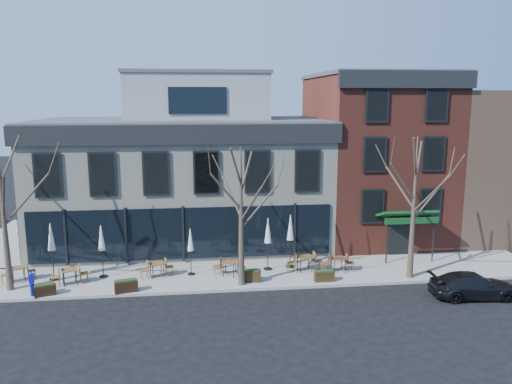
{
  "coord_description": "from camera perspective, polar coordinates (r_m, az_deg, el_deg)",
  "views": [
    {
      "loc": [
        0.84,
        -28.02,
        9.5
      ],
      "look_at": [
        4.46,
        2.0,
        3.84
      ],
      "focal_mm": 35.0,
      "sensor_mm": 36.0,
      "label": 1
    }
  ],
  "objects": [
    {
      "name": "cafe_set_0",
      "position": [
        29.05,
        -25.53,
        -8.28
      ],
      "size": [
        1.72,
        1.1,
        0.9
      ],
      "color": "brown",
      "rests_on": "sidewalk_front"
    },
    {
      "name": "tree_corner",
      "position": [
        27.02,
        -26.92,
        -1.77
      ],
      "size": [
        3.93,
        3.98,
        7.92
      ],
      "color": "#382B21",
      "rests_on": "sidewalk_front"
    },
    {
      "name": "bg_building",
      "position": [
        40.85,
        26.08,
        3.2
      ],
      "size": [
        12.0,
        12.0,
        10.0
      ],
      "primitive_type": "cube",
      "color": "#8C664C",
      "rests_on": "ground"
    },
    {
      "name": "planter_1",
      "position": [
        25.72,
        -14.62,
        -10.33
      ],
      "size": [
        1.18,
        0.69,
        0.62
      ],
      "color": "black",
      "rests_on": "sidewalk_front"
    },
    {
      "name": "cafe_set_5",
      "position": [
        27.94,
        9.36,
        -8.0
      ],
      "size": [
        1.86,
        0.77,
        0.98
      ],
      "color": "brown",
      "rests_on": "sidewalk_front"
    },
    {
      "name": "cafe_set_1",
      "position": [
        27.51,
        -20.52,
        -8.85
      ],
      "size": [
        1.9,
        1.05,
        0.98
      ],
      "color": "brown",
      "rests_on": "sidewalk_front"
    },
    {
      "name": "tree_right",
      "position": [
        27.14,
        17.61,
        -1.55
      ],
      "size": [
        3.72,
        3.77,
        7.48
      ],
      "color": "#382B21",
      "rests_on": "sidewalk_front"
    },
    {
      "name": "umbrella_1",
      "position": [
        27.57,
        -17.25,
        -5.32
      ],
      "size": [
        0.46,
        0.46,
        2.85
      ],
      "color": "black",
      "rests_on": "sidewalk_front"
    },
    {
      "name": "planter_3",
      "position": [
        26.54,
        7.8,
        -9.46
      ],
      "size": [
        1.03,
        0.42,
        0.57
      ],
      "color": "#2E210F",
      "rests_on": "sidewalk_front"
    },
    {
      "name": "cafe_set_2",
      "position": [
        27.32,
        -11.25,
        -8.53
      ],
      "size": [
        1.85,
        0.98,
        0.95
      ],
      "color": "brown",
      "rests_on": "sidewalk_front"
    },
    {
      "name": "sidewalk_side",
      "position": [
        37.31,
        -25.63,
        -5.1
      ],
      "size": [
        4.5,
        12.0,
        0.15
      ],
      "primitive_type": "cube",
      "color": "gray",
      "rests_on": "ground"
    },
    {
      "name": "planter_2",
      "position": [
        26.26,
        -0.7,
        -9.51
      ],
      "size": [
        1.2,
        0.62,
        0.64
      ],
      "color": "black",
      "rests_on": "sidewalk_front"
    },
    {
      "name": "umbrella_4",
      "position": [
        27.91,
        3.95,
        -4.39
      ],
      "size": [
        0.49,
        0.49,
        3.03
      ],
      "color": "black",
      "rests_on": "sidewalk_front"
    },
    {
      "name": "umbrella_2",
      "position": [
        26.98,
        -7.5,
        -5.73
      ],
      "size": [
        0.41,
        0.41,
        2.55
      ],
      "color": "black",
      "rests_on": "sidewalk_front"
    },
    {
      "name": "umbrella_3",
      "position": [
        27.48,
        1.37,
        -4.75
      ],
      "size": [
        0.47,
        0.47,
        2.94
      ],
      "color": "black",
      "rests_on": "sidewalk_front"
    },
    {
      "name": "call_box",
      "position": [
        26.58,
        -24.24,
        -9.49
      ],
      "size": [
        0.24,
        0.24,
        1.22
      ],
      "color": "#0C16A2",
      "rests_on": "sidewalk_front"
    },
    {
      "name": "umbrella_0",
      "position": [
        28.05,
        -22.37,
        -5.11
      ],
      "size": [
        0.48,
        0.48,
        3.03
      ],
      "color": "black",
      "rests_on": "sidewalk_front"
    },
    {
      "name": "tree_mid",
      "position": [
        24.87,
        -1.68,
        -2.66
      ],
      "size": [
        3.5,
        3.55,
        7.04
      ],
      "color": "#382B21",
      "rests_on": "sidewalk_front"
    },
    {
      "name": "sidewalk_front",
      "position": [
        27.64,
        -1.48,
        -9.34
      ],
      "size": [
        33.5,
        4.7,
        0.15
      ],
      "primitive_type": "cube",
      "color": "gray",
      "rests_on": "ground"
    },
    {
      "name": "cafe_set_4",
      "position": [
        27.79,
        5.59,
        -7.92
      ],
      "size": [
        2.02,
        0.85,
        1.05
      ],
      "color": "brown",
      "rests_on": "sidewalk_front"
    },
    {
      "name": "red_brick_building",
      "position": [
        35.38,
        13.3,
        4.05
      ],
      "size": [
        8.2,
        11.78,
        11.18
      ],
      "color": "maroon",
      "rests_on": "ground"
    },
    {
      "name": "corner_building",
      "position": [
        33.44,
        -8.12,
        2.29
      ],
      "size": [
        18.39,
        10.39,
        11.1
      ],
      "color": "beige",
      "rests_on": "ground"
    },
    {
      "name": "cafe_set_3",
      "position": [
        27.1,
        -3.05,
        -8.51
      ],
      "size": [
        1.83,
        0.95,
        0.94
      ],
      "color": "brown",
      "rests_on": "sidewalk_front"
    },
    {
      "name": "ground",
      "position": [
        29.59,
        -8.22,
        -8.23
      ],
      "size": [
        120.0,
        120.0,
        0.0
      ],
      "primitive_type": "plane",
      "color": "black",
      "rests_on": "ground"
    },
    {
      "name": "planter_0",
      "position": [
        26.53,
        -22.97,
        -10.26
      ],
      "size": [
        1.08,
        0.7,
        0.56
      ],
      "color": "black",
      "rests_on": "sidewalk_front"
    },
    {
      "name": "parked_sedan",
      "position": [
        26.7,
        23.58,
        -9.77
      ],
      "size": [
        4.29,
        1.96,
        1.22
      ],
      "primitive_type": "imported",
      "rotation": [
        0.0,
        0.0,
        1.51
      ],
      "color": "black",
      "rests_on": "ground"
    }
  ]
}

